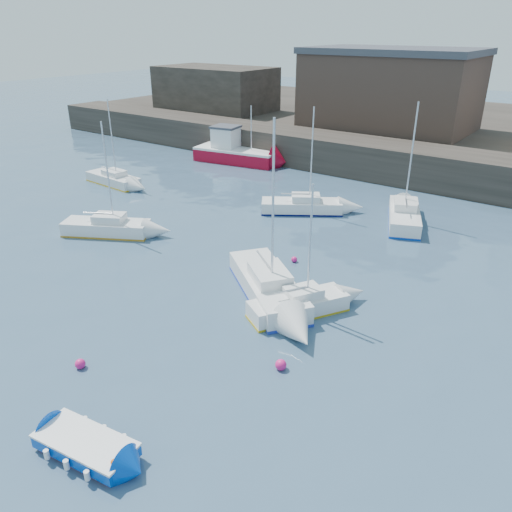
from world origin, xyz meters
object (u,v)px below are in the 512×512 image
Objects in this scene: sailboat_a at (107,227)px; buoy_far at (294,262)px; sailboat_h at (302,206)px; sailboat_b at (268,285)px; sailboat_f at (404,215)px; sailboat_e at (113,179)px; buoy_near at (81,368)px; fishing_boat at (235,151)px; sailboat_c at (299,305)px; buoy_mid at (281,369)px; blue_dinghy at (86,446)px.

sailboat_a is 20.98× the size of buoy_far.
sailboat_h reaches higher than sailboat_a.
sailboat_b reaches higher than sailboat_f.
sailboat_h is at bearing 54.27° from sailboat_a.
sailboat_e is 24.09m from sailboat_f.
buoy_near is at bearing -100.93° from sailboat_f.
sailboat_e is 25.67m from buoy_near.
fishing_boat is at bearing 104.40° from sailboat_a.
sailboat_b is 1.41× the size of sailboat_c.
sailboat_c is 5.68m from buoy_far.
buoy_near is at bearing -144.57° from buoy_mid.
sailboat_a reaches higher than buoy_far.
sailboat_a is 15.21m from sailboat_c.
sailboat_f is at bearing 82.59° from sailboat_b.
buoy_near is (2.36, -20.73, -0.48)m from sailboat_h.
sailboat_c is (15.17, -1.09, -0.03)m from sailboat_a.
sailboat_e is 0.95× the size of sailboat_h.
sailboat_e is at bearing 137.69° from buoy_near.
sailboat_b is (-1.25, 11.78, 0.22)m from blue_dinghy.
buoy_mid is at bearing 35.43° from buoy_near.
buoy_mid is at bearing 70.33° from blue_dinghy.
fishing_boat is at bearing 117.62° from buoy_near.
blue_dinghy is at bearing -109.67° from buoy_mid.
fishing_boat is 19.28× the size of buoy_mid.
sailboat_c is at bearing -59.35° from sailboat_h.
blue_dinghy is 10.22× the size of buoy_far.
sailboat_c is at bearing -55.91° from buoy_far.
blue_dinghy is 0.40× the size of fishing_boat.
fishing_boat reaches higher than buoy_far.
sailboat_a is at bearing -75.60° from fishing_boat.
buoy_far is at bearing 97.96° from blue_dinghy.
sailboat_h is (-7.21, 12.16, 0.01)m from sailboat_c.
sailboat_f is 19.19× the size of buoy_near.
sailboat_a is at bearing 139.23° from blue_dinghy.
sailboat_b reaches higher than fishing_boat.
sailboat_b is 12.59m from sailboat_h.
sailboat_f is (0.54, 25.54, 0.21)m from blue_dinghy.
buoy_near is (-3.89, 2.61, -0.35)m from blue_dinghy.
sailboat_b is at bearing -20.53° from sailboat_e.
sailboat_c is (0.95, 11.17, 0.12)m from blue_dinghy.
sailboat_h reaches higher than fishing_boat.
sailboat_c is 15.09× the size of buoy_near.
sailboat_a is 19.86m from sailboat_f.
buoy_near is at bearing -43.07° from sailboat_a.
fishing_boat is 21.05× the size of buoy_near.
buoy_mid reaches higher than buoy_far.
sailboat_a reaches higher than sailboat_c.
sailboat_a is at bearing -138.03° from sailboat_f.
fishing_boat is 29.10m from sailboat_c.
sailboat_e is at bearing 159.92° from sailboat_c.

